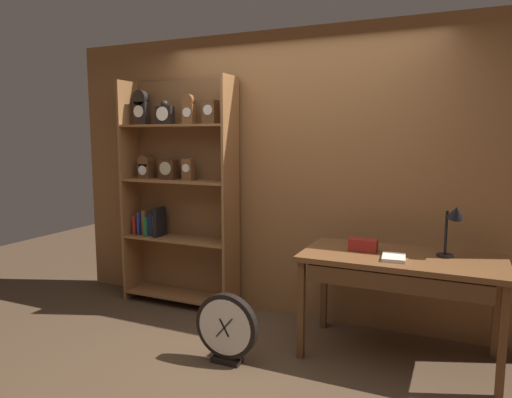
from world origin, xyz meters
name	(u,v)px	position (x,y,z in m)	size (l,w,h in m)	color
ground_plane	(230,381)	(0.00, 0.00, 0.00)	(10.00, 10.00, 0.00)	#4C3826
back_wood_panel	(297,176)	(0.00, 1.33, 1.30)	(4.80, 0.05, 2.60)	brown
bookshelf	(177,190)	(-1.18, 1.15, 1.14)	(1.17, 0.32, 2.20)	brown
workbench	(400,268)	(0.99, 0.80, 0.71)	(1.43, 0.72, 0.79)	brown
desk_lamp	(453,222)	(1.33, 0.89, 1.06)	(0.19, 0.19, 0.40)	black
toolbox_small	(363,245)	(0.71, 0.85, 0.84)	(0.21, 0.10, 0.10)	maroon
open_repair_manual	(394,258)	(0.96, 0.70, 0.80)	(0.16, 0.22, 0.03)	silver
round_clock_large	(227,328)	(-0.14, 0.22, 0.27)	(0.49, 0.11, 0.53)	black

